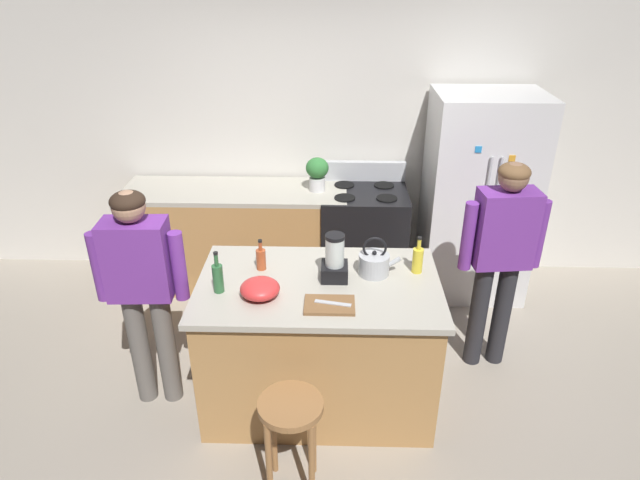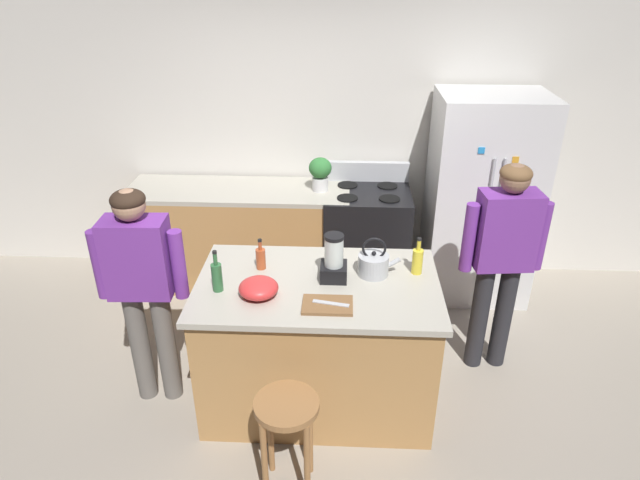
{
  "view_description": "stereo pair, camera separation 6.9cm",
  "coord_description": "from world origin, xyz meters",
  "px_view_note": "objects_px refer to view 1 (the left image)",
  "views": [
    {
      "loc": [
        0.09,
        -2.95,
        2.79
      ],
      "look_at": [
        0.0,
        0.3,
        1.1
      ],
      "focal_mm": 30.6,
      "sensor_mm": 36.0,
      "label": 1
    },
    {
      "loc": [
        0.16,
        -2.95,
        2.79
      ],
      "look_at": [
        0.0,
        0.3,
        1.1
      ],
      "focal_mm": 30.6,
      "sensor_mm": 36.0,
      "label": 2
    }
  ],
  "objects_px": {
    "tea_kettle": "(374,263)",
    "bar_stool": "(291,423)",
    "stove_range": "(363,239)",
    "bottle_soda": "(418,259)",
    "refrigerator": "(478,198)",
    "chef_knife": "(333,303)",
    "blender_appliance": "(335,261)",
    "potted_plant": "(317,172)",
    "bottle_olive_oil": "(218,277)",
    "mixing_bowl": "(260,289)",
    "cutting_board": "(330,305)",
    "kitchen_island": "(319,342)",
    "bottle_cooking_sauce": "(261,258)",
    "person_by_island_left": "(142,282)",
    "person_by_sink_right": "(501,249)"
  },
  "relations": [
    {
      "from": "refrigerator",
      "to": "bottle_olive_oil",
      "type": "distance_m",
      "value": 2.55
    },
    {
      "from": "person_by_sink_right",
      "to": "bottle_olive_oil",
      "type": "bearing_deg",
      "value": -163.57
    },
    {
      "from": "blender_appliance",
      "to": "mixing_bowl",
      "type": "height_order",
      "value": "blender_appliance"
    },
    {
      "from": "chef_knife",
      "to": "stove_range",
      "type": "bearing_deg",
      "value": 92.86
    },
    {
      "from": "cutting_board",
      "to": "chef_knife",
      "type": "height_order",
      "value": "chef_knife"
    },
    {
      "from": "tea_kettle",
      "to": "bottle_olive_oil",
      "type": "bearing_deg",
      "value": -166.14
    },
    {
      "from": "tea_kettle",
      "to": "refrigerator",
      "type": "bearing_deg",
      "value": 54.14
    },
    {
      "from": "kitchen_island",
      "to": "bottle_cooking_sauce",
      "type": "height_order",
      "value": "bottle_cooking_sauce"
    },
    {
      "from": "bar_stool",
      "to": "chef_knife",
      "type": "bearing_deg",
      "value": 65.86
    },
    {
      "from": "stove_range",
      "to": "bottle_olive_oil",
      "type": "xyz_separation_m",
      "value": [
        -0.98,
        -1.64,
        0.57
      ]
    },
    {
      "from": "blender_appliance",
      "to": "potted_plant",
      "type": "bearing_deg",
      "value": 96.09
    },
    {
      "from": "tea_kettle",
      "to": "bar_stool",
      "type": "bearing_deg",
      "value": -118.89
    },
    {
      "from": "mixing_bowl",
      "to": "potted_plant",
      "type": "bearing_deg",
      "value": 80.35
    },
    {
      "from": "refrigerator",
      "to": "bottle_soda",
      "type": "height_order",
      "value": "refrigerator"
    },
    {
      "from": "person_by_island_left",
      "to": "bar_stool",
      "type": "relative_size",
      "value": 2.39
    },
    {
      "from": "person_by_island_left",
      "to": "bottle_soda",
      "type": "xyz_separation_m",
      "value": [
        1.77,
        0.18,
        0.09
      ]
    },
    {
      "from": "refrigerator",
      "to": "kitchen_island",
      "type": "bearing_deg",
      "value": -132.05
    },
    {
      "from": "potted_plant",
      "to": "bottle_cooking_sauce",
      "type": "xyz_separation_m",
      "value": [
        -0.33,
        -1.39,
        -0.09
      ]
    },
    {
      "from": "person_by_sink_right",
      "to": "bar_stool",
      "type": "distance_m",
      "value": 1.89
    },
    {
      "from": "potted_plant",
      "to": "bar_stool",
      "type": "bearing_deg",
      "value": -91.74
    },
    {
      "from": "refrigerator",
      "to": "bar_stool",
      "type": "xyz_separation_m",
      "value": [
        -1.48,
        -2.26,
        -0.4
      ]
    },
    {
      "from": "stove_range",
      "to": "bottle_soda",
      "type": "xyz_separation_m",
      "value": [
        0.28,
        -1.37,
        0.56
      ]
    },
    {
      "from": "person_by_island_left",
      "to": "tea_kettle",
      "type": "height_order",
      "value": "person_by_island_left"
    },
    {
      "from": "potted_plant",
      "to": "kitchen_island",
      "type": "bearing_deg",
      "value": -87.8
    },
    {
      "from": "person_by_sink_right",
      "to": "stove_range",
      "type": "bearing_deg",
      "value": 129.67
    },
    {
      "from": "person_by_island_left",
      "to": "person_by_sink_right",
      "type": "bearing_deg",
      "value": 11.04
    },
    {
      "from": "refrigerator",
      "to": "person_by_sink_right",
      "type": "height_order",
      "value": "refrigerator"
    },
    {
      "from": "stove_range",
      "to": "blender_appliance",
      "type": "relative_size",
      "value": 3.62
    },
    {
      "from": "mixing_bowl",
      "to": "chef_knife",
      "type": "xyz_separation_m",
      "value": [
        0.44,
        -0.1,
        -0.03
      ]
    },
    {
      "from": "refrigerator",
      "to": "bottle_cooking_sauce",
      "type": "height_order",
      "value": "refrigerator"
    },
    {
      "from": "refrigerator",
      "to": "chef_knife",
      "type": "relative_size",
      "value": 8.31
    },
    {
      "from": "bottle_olive_oil",
      "to": "cutting_board",
      "type": "bearing_deg",
      "value": -12.08
    },
    {
      "from": "person_by_sink_right",
      "to": "bottle_soda",
      "type": "height_order",
      "value": "person_by_sink_right"
    },
    {
      "from": "bar_stool",
      "to": "tea_kettle",
      "type": "relative_size",
      "value": 2.41
    },
    {
      "from": "refrigerator",
      "to": "tea_kettle",
      "type": "height_order",
      "value": "refrigerator"
    },
    {
      "from": "refrigerator",
      "to": "person_by_sink_right",
      "type": "relative_size",
      "value": 1.13
    },
    {
      "from": "potted_plant",
      "to": "bottle_olive_oil",
      "type": "relative_size",
      "value": 1.09
    },
    {
      "from": "potted_plant",
      "to": "refrigerator",
      "type": "bearing_deg",
      "value": -2.04
    },
    {
      "from": "refrigerator",
      "to": "bottle_soda",
      "type": "distance_m",
      "value": 1.53
    },
    {
      "from": "stove_range",
      "to": "chef_knife",
      "type": "distance_m",
      "value": 1.87
    },
    {
      "from": "person_by_sink_right",
      "to": "bottle_cooking_sauce",
      "type": "height_order",
      "value": "person_by_sink_right"
    },
    {
      "from": "bottle_soda",
      "to": "bottle_cooking_sauce",
      "type": "xyz_separation_m",
      "value": [
        -1.03,
        0.01,
        -0.02
      ]
    },
    {
      "from": "blender_appliance",
      "to": "mixing_bowl",
      "type": "distance_m",
      "value": 0.51
    },
    {
      "from": "refrigerator",
      "to": "bottle_cooking_sauce",
      "type": "distance_m",
      "value": 2.2
    },
    {
      "from": "person_by_island_left",
      "to": "bar_stool",
      "type": "bearing_deg",
      "value": -36.15
    },
    {
      "from": "person_by_island_left",
      "to": "bottle_cooking_sauce",
      "type": "xyz_separation_m",
      "value": [
        0.74,
        0.19,
        0.07
      ]
    },
    {
      "from": "kitchen_island",
      "to": "bottle_olive_oil",
      "type": "height_order",
      "value": "bottle_olive_oil"
    },
    {
      "from": "refrigerator",
      "to": "blender_appliance",
      "type": "distance_m",
      "value": 1.92
    },
    {
      "from": "blender_appliance",
      "to": "cutting_board",
      "type": "distance_m",
      "value": 0.34
    },
    {
      "from": "stove_range",
      "to": "person_by_island_left",
      "type": "distance_m",
      "value": 2.2
    }
  ]
}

